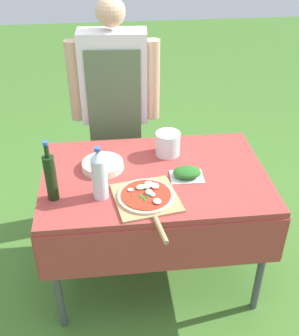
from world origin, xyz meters
name	(u,v)px	position (x,y,z in m)	size (l,w,h in m)	color
ground_plane	(154,271)	(0.00, 0.00, 0.00)	(12.00, 12.00, 0.00)	#477A2D
prep_table	(154,187)	(0.00, 0.00, 0.66)	(1.22, 0.80, 0.75)	#A83D38
person_cook	(115,99)	(-0.18, 0.64, 0.90)	(0.57, 0.21, 1.53)	#333D56
pizza_on_peel	(147,197)	(-0.06, -0.22, 0.76)	(0.35, 0.50, 0.05)	tan
oil_bottle	(51,177)	(-0.52, -0.16, 0.88)	(0.06, 0.06, 0.32)	black
water_bottle	(99,174)	(-0.29, -0.17, 0.88)	(0.08, 0.08, 0.28)	silver
herb_container	(187,173)	(0.17, -0.05, 0.77)	(0.18, 0.13, 0.06)	silver
mixing_tub	(168,144)	(0.10, 0.20, 0.81)	(0.14, 0.14, 0.13)	silver
plate_stack	(103,165)	(-0.27, 0.09, 0.77)	(0.23, 0.23, 0.04)	beige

